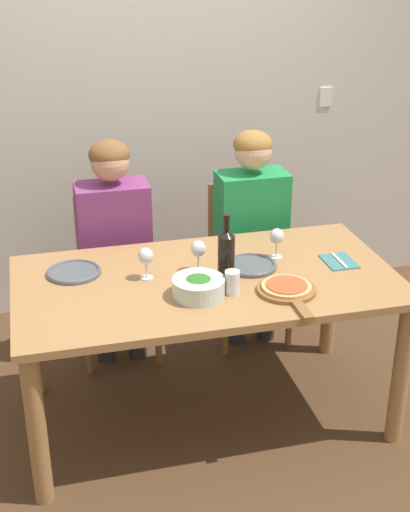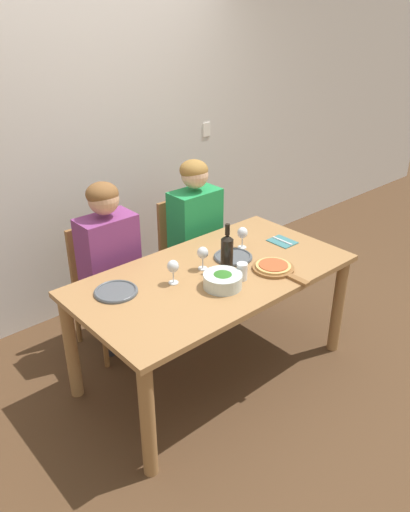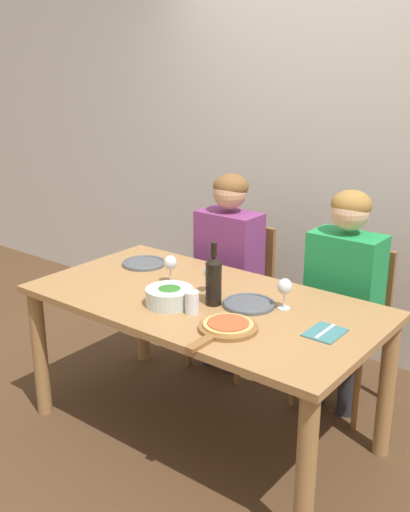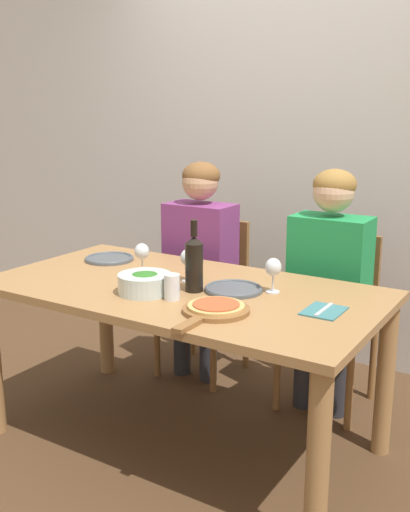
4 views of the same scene
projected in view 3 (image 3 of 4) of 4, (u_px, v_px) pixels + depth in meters
ground_plane at (204, 431)px, 3.17m from camera, size 40.00×40.00×0.00m
back_wall at (334, 147)px, 3.75m from camera, size 10.00×0.06×2.70m
dining_table at (203, 319)px, 2.97m from camera, size 1.74×0.92×0.76m
chair_left at (237, 289)px, 3.79m from camera, size 0.42×0.42×0.89m
chair_right at (348, 319)px, 3.34m from camera, size 0.42×0.42×0.89m
person_woman at (227, 254)px, 3.63m from camera, size 0.47×0.51×1.24m
person_man at (343, 281)px, 3.18m from camera, size 0.47×0.51×1.24m
wine_bottle at (214, 279)px, 2.83m from camera, size 0.08×0.08×0.31m
broccoli_bowl at (170, 296)px, 2.85m from camera, size 0.23×0.23×0.09m
dinner_plate_left at (144, 263)px, 3.42m from camera, size 0.25×0.25×0.02m
dinner_plate_right at (249, 304)px, 2.85m from camera, size 0.25×0.25×0.02m
pizza_on_board at (227, 327)px, 2.58m from camera, size 0.26×0.40×0.04m
wine_glass_left at (170, 264)px, 3.10m from camera, size 0.07×0.07×0.15m
wine_glass_right at (285, 288)px, 2.78m from camera, size 0.07×0.07×0.15m
wine_glass_centre at (210, 273)px, 2.97m from camera, size 0.07×0.07×0.15m
water_tumbler at (192, 302)px, 2.75m from camera, size 0.07×0.07×0.11m
fork_on_napkin at (325, 332)px, 2.56m from camera, size 0.14×0.18×0.01m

